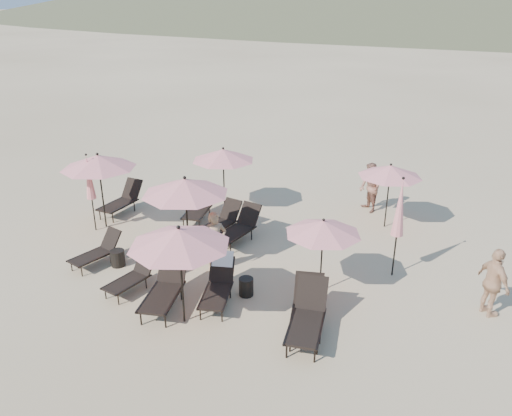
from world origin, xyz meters
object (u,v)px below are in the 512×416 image
at_px(lounger_5, 308,316).
at_px(side_table_0, 118,258).
at_px(lounger_2, 165,287).
at_px(beachgoer_c, 493,283).
at_px(umbrella_open_1, 185,187).
at_px(umbrella_open_4, 390,171).
at_px(umbrella_open_3, 223,155).
at_px(lounger_8, 221,221).
at_px(lounger_0, 97,251).
at_px(lounger_6, 122,200).
at_px(umbrella_closed_0, 400,208).
at_px(lounger_1, 132,276).
at_px(lounger_3, 218,283).
at_px(lounger_7, 199,207).
at_px(umbrella_open_2, 323,227).
at_px(umbrella_closed_1, 89,178).
at_px(lounger_9, 239,227).
at_px(beachgoer_a, 216,242).
at_px(beachgoer_b, 370,188).
at_px(lounger_4, 307,311).
at_px(umbrella_open_0, 98,162).
at_px(umbrella_open_5, 179,237).
at_px(side_table_1, 246,287).

height_order(lounger_5, side_table_0, lounger_5).
xyz_separation_m(lounger_2, beachgoer_c, (7.06, 2.69, 0.35)).
height_order(umbrella_open_1, umbrella_open_4, umbrella_open_1).
distance_m(umbrella_open_3, side_table_0, 5.08).
distance_m(lounger_8, side_table_0, 3.39).
bearing_deg(lounger_2, beachgoer_c, 7.21).
bearing_deg(umbrella_open_3, side_table_0, -101.00).
height_order(lounger_0, lounger_5, lounger_5).
bearing_deg(lounger_6, umbrella_closed_0, -0.87).
relative_size(lounger_1, lounger_3, 0.88).
xyz_separation_m(lounger_2, umbrella_closed_0, (4.72, 3.62, 1.43)).
bearing_deg(lounger_7, lounger_0, -115.89).
distance_m(umbrella_open_2, umbrella_open_3, 5.89).
bearing_deg(umbrella_closed_1, lounger_9, 14.03).
distance_m(lounger_3, lounger_9, 3.30).
xyz_separation_m(lounger_7, beachgoer_a, (2.10, -2.76, 0.38)).
relative_size(lounger_2, lounger_3, 1.11).
bearing_deg(beachgoer_c, beachgoer_b, -0.80).
height_order(lounger_5, umbrella_closed_1, umbrella_closed_1).
height_order(lounger_6, lounger_7, lounger_6).
xyz_separation_m(umbrella_closed_1, side_table_0, (2.13, -1.59, -1.53)).
height_order(lounger_0, umbrella_closed_0, umbrella_closed_0).
bearing_deg(lounger_4, umbrella_open_0, 147.02).
bearing_deg(lounger_0, umbrella_open_4, 54.16).
distance_m(umbrella_open_0, umbrella_open_5, 6.09).
distance_m(lounger_9, side_table_0, 3.64).
distance_m(lounger_2, umbrella_open_1, 2.80).
height_order(lounger_4, lounger_6, lounger_4).
relative_size(side_table_1, beachgoer_b, 0.27).
xyz_separation_m(side_table_0, beachgoer_a, (2.58, 0.90, 0.60)).
height_order(lounger_1, beachgoer_c, beachgoer_c).
bearing_deg(beachgoer_c, lounger_8, 41.85).
height_order(lounger_2, lounger_3, lounger_2).
relative_size(umbrella_open_1, umbrella_closed_1, 1.00).
distance_m(umbrella_open_4, beachgoer_b, 1.69).
bearing_deg(lounger_7, umbrella_open_1, -76.53).
relative_size(lounger_0, lounger_8, 0.91).
bearing_deg(beachgoer_b, lounger_3, -57.44).
distance_m(lounger_7, side_table_1, 4.94).
bearing_deg(lounger_2, lounger_9, 74.76).
relative_size(umbrella_open_2, umbrella_open_4, 0.93).
bearing_deg(lounger_5, umbrella_open_5, -176.16).
relative_size(lounger_4, beachgoer_c, 1.12).
xyz_separation_m(umbrella_open_4, umbrella_closed_1, (-8.39, -3.96, -0.13)).
xyz_separation_m(lounger_1, lounger_6, (-3.36, 3.96, 0.08)).
bearing_deg(lounger_6, umbrella_open_4, 18.94).
distance_m(lounger_3, umbrella_open_1, 2.81).
xyz_separation_m(lounger_2, umbrella_open_5, (0.74, -0.39, 1.63)).
bearing_deg(beachgoer_a, lounger_2, -143.66).
distance_m(lounger_3, lounger_7, 5.00).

